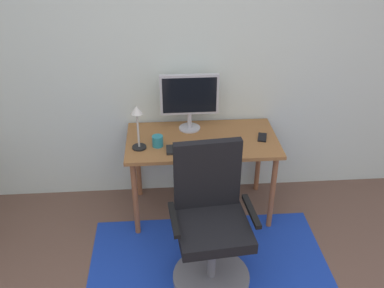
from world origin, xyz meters
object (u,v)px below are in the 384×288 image
at_px(desk, 202,147).
at_px(keyboard, 194,149).
at_px(desk_lamp, 137,121).
at_px(monitor, 189,97).
at_px(coffee_cup, 158,141).
at_px(cell_phone, 262,137).
at_px(office_chair, 211,230).
at_px(computer_mouse, 236,144).

relative_size(desk, keyboard, 2.84).
bearing_deg(desk_lamp, monitor, 35.28).
distance_m(desk, desk_lamp, 0.60).
height_order(coffee_cup, desk_lamp, desk_lamp).
bearing_deg(cell_phone, office_chair, -108.39).
height_order(desk, computer_mouse, computer_mouse).
xyz_separation_m(keyboard, desk_lamp, (-0.42, 0.06, 0.23)).
height_order(desk, cell_phone, cell_phone).
xyz_separation_m(keyboard, coffee_cup, (-0.28, 0.08, 0.04)).
bearing_deg(desk_lamp, desk, 12.37).
relative_size(cell_phone, desk_lamp, 0.39).
xyz_separation_m(desk_lamp, office_chair, (0.49, -0.65, -0.53)).
xyz_separation_m(monitor, office_chair, (0.08, -0.94, -0.58)).
relative_size(monitor, keyboard, 1.12).
relative_size(monitor, office_chair, 0.46).
bearing_deg(keyboard, desk_lamp, 171.88).
bearing_deg(desk_lamp, office_chair, -52.71).
xyz_separation_m(desk, coffee_cup, (-0.36, -0.09, 0.13)).
bearing_deg(coffee_cup, cell_phone, 4.60).
bearing_deg(office_chair, monitor, 89.56).
bearing_deg(cell_phone, desk, -166.77).
height_order(desk, desk_lamp, desk_lamp).
bearing_deg(computer_mouse, desk_lamp, 177.94).
relative_size(computer_mouse, coffee_cup, 1.18).
bearing_deg(coffee_cup, monitor, 45.24).
bearing_deg(keyboard, computer_mouse, 5.81).
height_order(desk, monitor, monitor).
height_order(keyboard, computer_mouse, computer_mouse).
relative_size(desk, coffee_cup, 13.86).
xyz_separation_m(desk, cell_phone, (0.49, -0.02, 0.09)).
bearing_deg(coffee_cup, keyboard, -16.28).
xyz_separation_m(computer_mouse, office_chair, (-0.26, -0.62, -0.31)).
bearing_deg(desk, coffee_cup, -166.06).
distance_m(computer_mouse, cell_phone, 0.26).
relative_size(computer_mouse, desk_lamp, 0.29).
bearing_deg(monitor, cell_phone, -19.29).
bearing_deg(keyboard, desk, 65.71).
xyz_separation_m(desk, monitor, (-0.09, 0.18, 0.37)).
height_order(monitor, keyboard, monitor).
distance_m(keyboard, office_chair, 0.66).
relative_size(keyboard, cell_phone, 3.07).
bearing_deg(computer_mouse, office_chair, -112.76).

